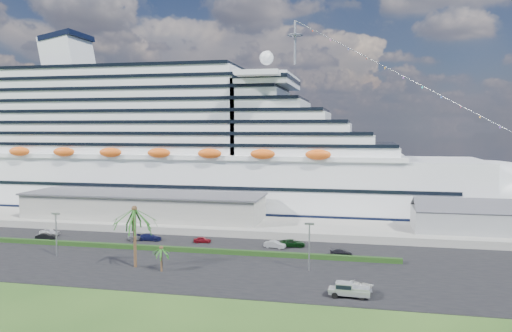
% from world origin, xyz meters
% --- Properties ---
extents(ground, '(420.00, 420.00, 0.00)m').
position_xyz_m(ground, '(0.00, 0.00, 0.00)').
color(ground, '#214416').
rests_on(ground, ground).
extents(asphalt_lot, '(140.00, 38.00, 0.12)m').
position_xyz_m(asphalt_lot, '(0.00, 11.00, 0.06)').
color(asphalt_lot, black).
rests_on(asphalt_lot, ground).
extents(wharf, '(240.00, 20.00, 1.80)m').
position_xyz_m(wharf, '(0.00, 40.00, 0.90)').
color(wharf, gray).
rests_on(wharf, ground).
extents(water, '(420.00, 160.00, 0.02)m').
position_xyz_m(water, '(0.00, 130.00, 0.01)').
color(water, '#0B1E32').
rests_on(water, ground).
extents(cruise_ship, '(191.00, 38.00, 54.00)m').
position_xyz_m(cruise_ship, '(-21.53, 64.00, 16.69)').
color(cruise_ship, silver).
rests_on(cruise_ship, ground).
extents(terminal_building, '(61.00, 15.00, 6.30)m').
position_xyz_m(terminal_building, '(-25.00, 40.00, 5.01)').
color(terminal_building, gray).
rests_on(terminal_building, wharf).
extents(port_shed, '(24.00, 12.31, 7.37)m').
position_xyz_m(port_shed, '(52.00, 40.00, 4.40)').
color(port_shed, gray).
rests_on(port_shed, wharf).
extents(hedge, '(88.00, 1.10, 0.90)m').
position_xyz_m(hedge, '(-8.00, 16.00, 0.57)').
color(hedge, black).
rests_on(hedge, asphalt_lot).
extents(lamp_post_left, '(1.60, 0.35, 8.27)m').
position_xyz_m(lamp_post_left, '(-28.00, 8.00, 5.34)').
color(lamp_post_left, gray).
rests_on(lamp_post_left, asphalt_lot).
extents(lamp_post_right, '(1.60, 0.35, 8.27)m').
position_xyz_m(lamp_post_right, '(20.00, 8.00, 5.34)').
color(lamp_post_right, gray).
rests_on(lamp_post_right, asphalt_lot).
extents(palm_tall, '(8.82, 8.82, 11.13)m').
position_xyz_m(palm_tall, '(-10.00, 4.00, 9.20)').
color(palm_tall, '#47301E').
rests_on(palm_tall, ground).
extents(palm_short, '(3.53, 3.53, 4.56)m').
position_xyz_m(palm_short, '(-4.50, 2.50, 3.67)').
color(palm_short, '#47301E').
rests_on(palm_short, ground).
extents(parked_car_0, '(4.63, 2.28, 1.52)m').
position_xyz_m(parked_car_0, '(-40.26, 23.75, 0.88)').
color(parked_car_0, silver).
rests_on(parked_car_0, asphalt_lot).
extents(parked_car_1, '(4.37, 2.90, 1.36)m').
position_xyz_m(parked_car_1, '(-38.76, 20.01, 0.80)').
color(parked_car_1, black).
rests_on(parked_car_1, asphalt_lot).
extents(parked_car_2, '(6.09, 4.52, 1.54)m').
position_xyz_m(parked_car_2, '(-18.16, 23.91, 0.89)').
color(parked_car_2, gray).
rests_on(parked_car_2, asphalt_lot).
extents(parked_car_3, '(5.27, 2.34, 1.50)m').
position_xyz_m(parked_car_3, '(-16.09, 23.77, 0.87)').
color(parked_car_3, '#141748').
rests_on(parked_car_3, asphalt_lot).
extents(parked_car_4, '(3.92, 2.19, 1.26)m').
position_xyz_m(parked_car_4, '(-4.27, 24.10, 0.75)').
color(parked_car_4, maroon).
rests_on(parked_car_4, asphalt_lot).
extents(parked_car_5, '(4.61, 2.35, 1.45)m').
position_xyz_m(parked_car_5, '(11.57, 22.64, 0.84)').
color(parked_car_5, '#9E9FA5').
rests_on(parked_car_5, asphalt_lot).
extents(parked_car_6, '(5.73, 3.33, 1.50)m').
position_xyz_m(parked_car_6, '(14.87, 24.52, 0.87)').
color(parked_car_6, black).
rests_on(parked_car_6, asphalt_lot).
extents(parked_car_7, '(4.42, 2.13, 1.24)m').
position_xyz_m(parked_car_7, '(24.93, 19.47, 0.74)').
color(parked_car_7, black).
rests_on(parked_car_7, asphalt_lot).
extents(pickup_truck, '(6.00, 2.48, 2.08)m').
position_xyz_m(pickup_truck, '(26.93, -4.09, 1.26)').
color(pickup_truck, black).
rests_on(pickup_truck, asphalt_lot).
extents(boat_trailer, '(6.43, 4.30, 1.83)m').
position_xyz_m(boat_trailer, '(27.72, -2.29, 1.33)').
color(boat_trailer, gray).
rests_on(boat_trailer, asphalt_lot).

